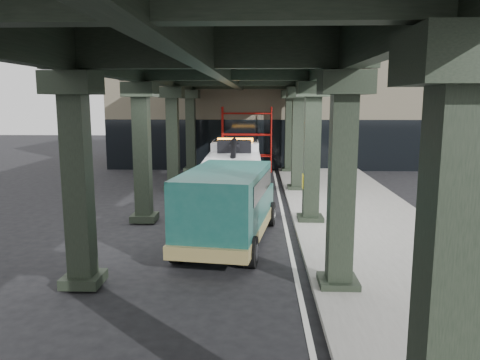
# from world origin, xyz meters

# --- Properties ---
(ground) EXTENTS (90.00, 90.00, 0.00)m
(ground) POSITION_xyz_m (0.00, 0.00, 0.00)
(ground) COLOR black
(ground) RESTS_ON ground
(sidewalk) EXTENTS (5.00, 40.00, 0.15)m
(sidewalk) POSITION_xyz_m (4.50, 2.00, 0.07)
(sidewalk) COLOR gray
(sidewalk) RESTS_ON ground
(lane_stripe) EXTENTS (0.12, 38.00, 0.01)m
(lane_stripe) POSITION_xyz_m (1.70, 2.00, 0.01)
(lane_stripe) COLOR silver
(lane_stripe) RESTS_ON ground
(viaduct) EXTENTS (7.40, 32.00, 6.40)m
(viaduct) POSITION_xyz_m (-0.40, 2.00, 5.46)
(viaduct) COLOR black
(viaduct) RESTS_ON ground
(building) EXTENTS (22.00, 10.00, 8.00)m
(building) POSITION_xyz_m (2.00, 20.00, 4.00)
(building) COLOR #C6B793
(building) RESTS_ON ground
(scaffolding) EXTENTS (3.08, 0.88, 4.00)m
(scaffolding) POSITION_xyz_m (0.00, 14.64, 2.11)
(scaffolding) COLOR #AE130D
(scaffolding) RESTS_ON ground
(tow_truck) EXTENTS (2.62, 8.27, 2.69)m
(tow_truck) POSITION_xyz_m (-0.38, 6.76, 1.31)
(tow_truck) COLOR black
(tow_truck) RESTS_ON ground
(towed_van) EXTENTS (3.02, 6.08, 2.37)m
(towed_van) POSITION_xyz_m (-0.19, -0.57, 1.27)
(towed_van) COLOR #13453F
(towed_van) RESTS_ON ground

